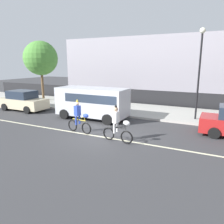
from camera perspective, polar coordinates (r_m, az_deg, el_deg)
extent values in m
plane|color=#38383A|center=(12.25, -2.38, -5.69)|extent=(80.00, 80.00, 0.00)
cube|color=beige|center=(11.83, -3.55, -6.35)|extent=(36.00, 0.14, 0.01)
cube|color=#ADAAA3|center=(18.01, 7.51, 0.45)|extent=(60.00, 5.00, 0.15)
cube|color=black|center=(20.62, 10.16, 3.67)|extent=(40.00, 0.08, 1.40)
cube|color=#99939E|center=(28.57, 17.31, 11.26)|extent=(28.00, 8.00, 6.86)
torus|color=black|center=(12.14, -6.71, -4.28)|extent=(0.67, 0.17, 0.67)
torus|color=black|center=(12.83, -10.26, -3.46)|extent=(0.67, 0.17, 0.67)
cylinder|color=gold|center=(12.37, -8.60, -2.02)|extent=(0.96, 0.19, 0.05)
cylinder|color=gold|center=(12.45, -9.12, -1.52)|extent=(0.04, 0.04, 0.18)
cylinder|color=gold|center=(12.07, -7.16, -1.78)|extent=(0.04, 0.04, 0.23)
cylinder|color=gold|center=(12.04, -7.17, -1.25)|extent=(0.10, 0.50, 0.03)
ellipsoid|color=#2D47B2|center=(11.97, -6.88, -0.98)|extent=(0.39, 0.25, 0.24)
cube|color=#2D47B2|center=(12.32, -9.02, 0.35)|extent=(0.28, 0.35, 0.56)
sphere|color=beige|center=(12.24, -9.08, 2.18)|extent=(0.22, 0.22, 0.22)
cone|color=gold|center=(12.21, -9.11, 3.01)|extent=(0.14, 0.14, 0.16)
cylinder|color=#2D47B2|center=(12.35, -9.38, -2.26)|extent=(0.11, 0.11, 0.48)
cylinder|color=#2D47B2|center=(12.54, -8.49, -2.00)|extent=(0.11, 0.11, 0.48)
torus|color=black|center=(10.68, 3.85, -6.61)|extent=(0.67, 0.15, 0.67)
torus|color=black|center=(11.20, -0.87, -5.66)|extent=(0.67, 0.15, 0.67)
cylinder|color=black|center=(10.80, 1.44, -4.05)|extent=(0.97, 0.16, 0.05)
cylinder|color=black|center=(10.85, 0.77, -3.47)|extent=(0.04, 0.04, 0.18)
cylinder|color=black|center=(10.57, 3.40, -3.80)|extent=(0.04, 0.04, 0.23)
cylinder|color=black|center=(10.53, 3.40, -3.20)|extent=(0.09, 0.50, 0.03)
ellipsoid|color=white|center=(10.48, 3.81, -2.90)|extent=(0.38, 0.24, 0.24)
cube|color=white|center=(10.72, 1.00, -1.35)|extent=(0.28, 0.35, 0.56)
sphere|color=tan|center=(10.63, 1.01, 0.74)|extent=(0.22, 0.22, 0.22)
cone|color=black|center=(10.59, 1.01, 1.69)|extent=(0.14, 0.14, 0.16)
cylinder|color=white|center=(10.75, 0.60, -4.35)|extent=(0.11, 0.11, 0.48)
cylinder|color=white|center=(10.98, 1.38, -3.99)|extent=(0.11, 0.11, 0.48)
cube|color=silver|center=(15.34, -5.19, 2.77)|extent=(5.00, 2.00, 1.90)
cube|color=#283342|center=(15.09, -3.92, 3.97)|extent=(3.90, 2.02, 0.56)
cylinder|color=black|center=(13.86, -1.25, -1.98)|extent=(0.70, 0.22, 0.70)
cylinder|color=black|center=(15.61, 2.13, -0.31)|extent=(0.70, 0.22, 0.70)
cylinder|color=black|center=(15.67, -12.36, -0.55)|extent=(0.70, 0.22, 0.70)
cylinder|color=black|center=(17.24, -8.25, 0.81)|extent=(0.70, 0.22, 0.70)
cube|color=beige|center=(19.61, -22.08, 2.18)|extent=(4.10, 1.72, 0.80)
cube|color=#232D3D|center=(19.58, -22.45, 4.27)|extent=(2.10, 1.58, 0.64)
cylinder|color=black|center=(18.17, -21.32, 0.51)|extent=(0.60, 0.20, 0.60)
cylinder|color=black|center=(19.34, -17.60, 1.48)|extent=(0.60, 0.20, 0.60)
cylinder|color=black|center=(20.09, -26.25, 1.16)|extent=(0.60, 0.20, 0.60)
cylinder|color=black|center=(21.16, -22.61, 2.02)|extent=(0.60, 0.20, 0.60)
cylinder|color=black|center=(12.57, 25.10, -5.00)|extent=(0.60, 0.20, 0.60)
cylinder|color=black|center=(14.23, 25.29, -3.05)|extent=(0.60, 0.20, 0.60)
cylinder|color=black|center=(15.42, 21.69, 8.23)|extent=(0.12, 0.12, 5.50)
sphere|color=#EAEACC|center=(15.52, 22.62, 19.06)|extent=(0.36, 0.36, 0.36)
cylinder|color=brown|center=(23.23, -17.68, 6.65)|extent=(0.24, 0.24, 3.01)
sphere|color=#4C8C38|center=(23.13, -18.13, 13.22)|extent=(3.31, 3.31, 3.31)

